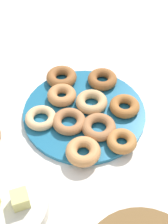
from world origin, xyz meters
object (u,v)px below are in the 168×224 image
donut_5 (102,79)px  donut_7 (92,102)px  donut_0 (62,95)px  donut_2 (41,118)px  donut_8 (61,77)px  donut_plate (84,113)px  donut_9 (122,141)px  melon_chunk_left (20,199)px  donut_4 (69,121)px  donut_1 (99,127)px  fruit_bowl (9,207)px  donut_6 (84,151)px  donut_3 (125,106)px

donut_5 → donut_7: 0.10m
donut_0 → donut_5: (-0.12, -0.07, -0.00)m
donut_2 → donut_7: (-0.14, -0.06, 0.00)m
donut_7 → donut_8: bearing=-47.6°
donut_plate → donut_9: bearing=131.1°
melon_chunk_left → donut_7: bearing=-115.6°
donut_2 → donut_4: bearing=171.4°
donut_1 → donut_2: donut_1 is taller
donut_4 → donut_8: size_ratio=0.98×
fruit_bowl → donut_6: bearing=-138.7°
donut_plate → donut_0: bearing=-35.7°
donut_8 → donut_5: bearing=177.3°
donut_8 → donut_7: bearing=132.4°
melon_chunk_left → donut_1: bearing=-127.2°
donut_8 → donut_2: bearing=74.1°
donut_0 → donut_1: donut_0 is taller
donut_1 → donut_6: size_ratio=1.04×
donut_2 → donut_8: (-0.05, -0.16, 0.00)m
donut_3 → melon_chunk_left: (0.25, 0.30, 0.03)m
donut_plate → donut_5: donut_5 is taller
donut_9 → fruit_bowl: fruit_bowl is taller
donut_7 → fruit_bowl: bearing=59.9°
donut_0 → donut_9: 0.23m
donut_2 → donut_7: 0.15m
donut_2 → melon_chunk_left: 0.26m
donut_4 → donut_5: (-0.09, -0.17, 0.00)m
donut_9 → melon_chunk_left: size_ratio=2.18×
donut_4 → donut_5: size_ratio=1.02×
donut_1 → donut_4: 0.08m
donut_1 → donut_2: bearing=-10.8°
donut_9 → melon_chunk_left: bearing=38.1°
donut_0 → donut_9: donut_0 is taller
donut_0 → donut_1: bearing=132.7°
donut_1 → donut_6: donut_6 is taller
donut_2 → donut_9: size_ratio=1.10×
donut_4 → melon_chunk_left: 0.26m
donut_9 → donut_6: bearing=19.9°
donut_4 → donut_5: donut_5 is taller
donut_plate → donut_8: (0.07, -0.12, 0.02)m
donut_6 → donut_0: bearing=-70.6°
donut_4 → donut_9: 0.15m
donut_5 → donut_6: bearing=79.2°
donut_0 → donut_8: 0.08m
donut_2 → donut_3: donut_3 is taller
donut_plate → donut_1: (-0.04, 0.07, 0.02)m
donut_plate → donut_8: 0.15m
donut_4 → donut_9: same height
donut_4 → donut_9: bearing=155.3°
donut_1 → donut_3: same height
donut_6 → fruit_bowl: bearing=41.3°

